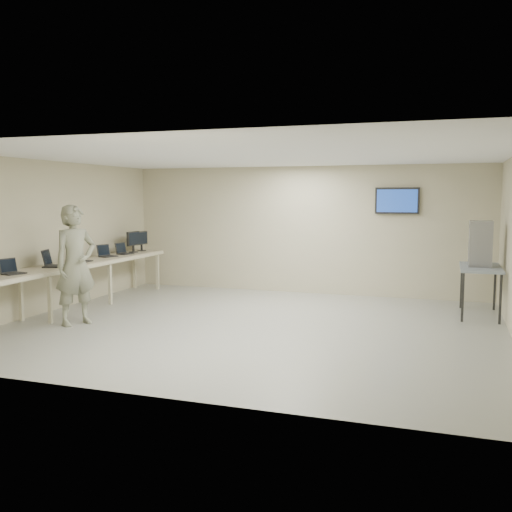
% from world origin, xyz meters
% --- Properties ---
extents(room, '(8.01, 7.01, 2.81)m').
position_xyz_m(room, '(0.03, 0.06, 1.41)').
color(room, gray).
rests_on(room, ground).
extents(workbench, '(0.76, 6.00, 0.90)m').
position_xyz_m(workbench, '(-3.59, 0.00, 0.83)').
color(workbench, '#C0B494').
rests_on(workbench, ground).
extents(laptop_1, '(0.33, 0.37, 0.25)m').
position_xyz_m(laptop_1, '(-3.59, -1.44, 0.97)').
color(laptop_1, black).
rests_on(laptop_1, workbench).
extents(laptop_2, '(0.43, 0.45, 0.30)m').
position_xyz_m(laptop_2, '(-3.63, -0.43, 0.98)').
color(laptop_2, black).
rests_on(laptop_2, workbench).
extents(laptop_3, '(0.28, 0.34, 0.25)m').
position_xyz_m(laptop_3, '(-3.58, 0.38, 0.96)').
color(laptop_3, black).
rests_on(laptop_3, workbench).
extents(laptop_4, '(0.36, 0.38, 0.25)m').
position_xyz_m(laptop_4, '(-3.64, 1.31, 0.97)').
color(laptop_4, black).
rests_on(laptop_4, workbench).
extents(laptop_5, '(0.31, 0.35, 0.25)m').
position_xyz_m(laptop_5, '(-3.60, 1.90, 0.96)').
color(laptop_5, black).
rests_on(laptop_5, workbench).
extents(monitor_near, '(0.21, 0.47, 0.46)m').
position_xyz_m(monitor_near, '(-3.60, 2.31, 1.18)').
color(monitor_near, black).
rests_on(monitor_near, workbench).
extents(monitor_far, '(0.20, 0.45, 0.44)m').
position_xyz_m(monitor_far, '(-3.60, 2.68, 1.17)').
color(monitor_far, black).
rests_on(monitor_far, workbench).
extents(soldier, '(0.74, 0.86, 2.01)m').
position_xyz_m(soldier, '(-2.83, -0.81, 1.00)').
color(soldier, gray).
rests_on(soldier, ground).
extents(side_table, '(0.69, 1.49, 0.89)m').
position_xyz_m(side_table, '(3.60, 2.11, 0.82)').
color(side_table, gray).
rests_on(side_table, ground).
extents(storage_bins, '(0.39, 0.43, 0.82)m').
position_xyz_m(storage_bins, '(3.58, 2.11, 1.30)').
color(storage_bins, gray).
rests_on(storage_bins, side_table).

